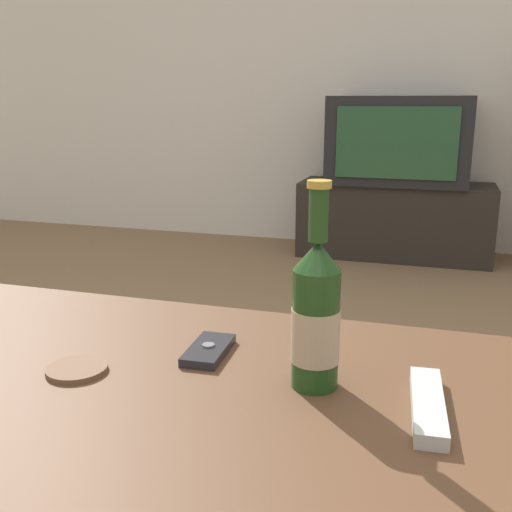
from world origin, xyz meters
name	(u,v)px	position (x,y,z in m)	size (l,w,h in m)	color
back_wall	(373,24)	(0.00, 3.02, 1.30)	(8.00, 0.05, 2.60)	silver
coffee_table	(114,421)	(0.00, 0.00, 0.42)	(1.34, 0.68, 0.49)	brown
tv_stand	(394,220)	(0.20, 2.76, 0.21)	(1.07, 0.39, 0.42)	#28231E
television	(399,140)	(0.20, 2.75, 0.66)	(0.76, 0.45, 0.48)	black
beer_bottle	(316,316)	(0.28, 0.07, 0.59)	(0.07, 0.07, 0.29)	#1E4219
cell_phone	(209,350)	(0.10, 0.12, 0.49)	(0.06, 0.12, 0.02)	#232328
remote_control	(428,405)	(0.44, 0.04, 0.50)	(0.05, 0.19, 0.02)	beige
coaster	(77,369)	(-0.06, 0.01, 0.49)	(0.09, 0.09, 0.01)	brown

